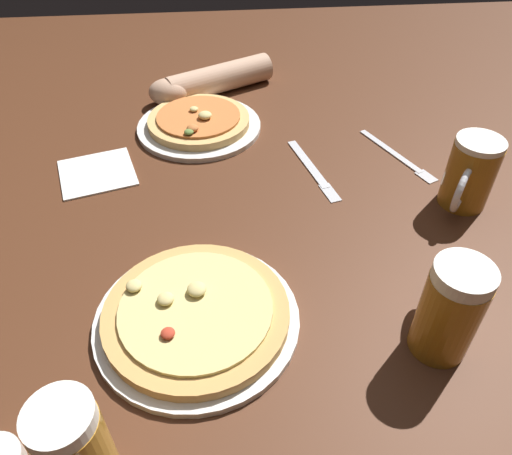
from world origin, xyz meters
TOP-DOWN VIEW (x-y plane):
  - ground_plane at (0.00, 0.00)m, footprint 2.40×2.40m
  - pizza_plate_near at (-0.11, -0.18)m, footprint 0.31×0.31m
  - pizza_plate_far at (-0.10, 0.38)m, footprint 0.29×0.29m
  - beer_mug_amber at (0.40, 0.06)m, footprint 0.11×0.12m
  - beer_mug_pale at (0.24, -0.25)m, footprint 0.08×0.14m
  - napkin_folded at (-0.31, 0.22)m, footprint 0.18×0.18m
  - fork_left at (0.33, 0.22)m, footprint 0.11×0.22m
  - knife_right at (0.14, 0.19)m, footprint 0.08×0.23m
  - diner_arm at (-0.07, 0.55)m, footprint 0.32×0.20m

SIDE VIEW (x-z plane):
  - ground_plane at x=0.00m, z-range -0.03..0.00m
  - fork_left at x=0.33m, z-range 0.00..0.01m
  - knife_right at x=0.14m, z-range 0.00..0.01m
  - napkin_folded at x=-0.31m, z-range 0.00..0.01m
  - pizza_plate_far at x=-0.10m, z-range -0.01..0.04m
  - pizza_plate_near at x=-0.11m, z-range -0.01..0.04m
  - diner_arm at x=-0.07m, z-range 0.00..0.07m
  - beer_mug_amber at x=0.40m, z-range 0.00..0.14m
  - beer_mug_pale at x=0.24m, z-range 0.00..0.16m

